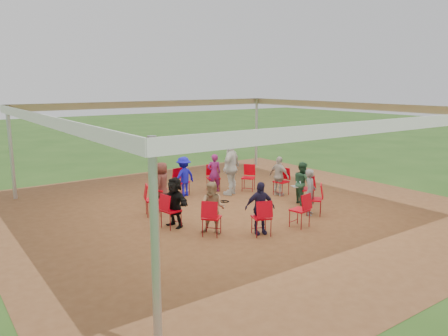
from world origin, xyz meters
TOP-DOWN VIEW (x-y plane):
  - ground at (0.00, 0.00)m, footprint 80.00×80.00m
  - dirt_patch at (0.00, 0.00)m, footprint 13.00×13.00m
  - tent at (0.00, 0.00)m, footprint 10.33×10.33m
  - chair_0 at (2.20, -0.78)m, footprint 0.56×0.54m
  - chair_1 at (2.29, 0.42)m, footprint 0.51×0.49m
  - chair_2 at (1.77, 1.51)m, footprint 0.61×0.61m
  - chair_3 at (0.78, 2.20)m, footprint 0.54×0.56m
  - chair_4 at (-0.42, 2.29)m, footprint 0.49×0.51m
  - chair_5 at (-1.51, 1.77)m, footprint 0.61×0.61m
  - chair_6 at (-2.20, 0.78)m, footprint 0.56×0.54m
  - chair_7 at (-2.29, -0.42)m, footprint 0.51×0.49m
  - chair_8 at (-1.77, -1.51)m, footprint 0.61×0.61m
  - chair_9 at (-0.78, -2.20)m, footprint 0.54×0.56m
  - chair_10 at (0.42, -2.29)m, footprint 0.49×0.51m
  - chair_11 at (1.51, -1.77)m, footprint 0.61×0.61m
  - person_seated_0 at (2.08, -0.74)m, footprint 0.56×0.72m
  - person_seated_1 at (2.18, 0.40)m, footprint 0.52×0.82m
  - person_seated_2 at (0.74, 2.08)m, footprint 0.55×0.45m
  - person_seated_3 at (-0.40, 2.18)m, footprint 0.90×0.56m
  - person_seated_4 at (-1.43, 1.68)m, footprint 0.72×0.68m
  - person_seated_5 at (-2.18, -0.40)m, footprint 0.66×1.27m
  - person_seated_6 at (-1.68, -1.43)m, footprint 0.69×0.72m
  - person_seated_7 at (-0.74, -2.08)m, footprint 0.85×0.62m
  - person_seated_8 at (1.43, -1.68)m, footprint 0.56×0.55m
  - standing_person at (0.98, 1.43)m, footprint 1.20×0.99m
  - cable_coil at (0.26, 0.79)m, footprint 0.32×0.32m
  - laptop at (1.93, -0.69)m, footprint 0.32×0.36m

SIDE VIEW (x-z plane):
  - ground at x=0.00m, z-range 0.00..0.00m
  - dirt_patch at x=0.00m, z-range 0.01..0.01m
  - cable_coil at x=0.26m, z-range 0.01..0.03m
  - chair_0 at x=2.20m, z-range 0.00..0.90m
  - chair_1 at x=2.29m, z-range 0.00..0.90m
  - chair_2 at x=1.77m, z-range 0.00..0.90m
  - chair_3 at x=0.78m, z-range 0.00..0.90m
  - chair_4 at x=-0.42m, z-range 0.00..0.90m
  - chair_5 at x=-1.51m, z-range 0.00..0.90m
  - chair_6 at x=-2.20m, z-range 0.00..0.90m
  - chair_7 at x=-2.29m, z-range 0.00..0.90m
  - chair_8 at x=-1.77m, z-range 0.00..0.90m
  - chair_9 at x=-0.78m, z-range 0.00..0.90m
  - chair_10 at x=0.42m, z-range 0.00..0.90m
  - chair_11 at x=1.51m, z-range 0.00..0.90m
  - laptop at x=1.93m, z-range 0.51..0.72m
  - person_seated_0 at x=2.08m, z-range 0.01..1.31m
  - person_seated_1 at x=2.18m, z-range 0.01..1.31m
  - person_seated_2 at x=0.74m, z-range 0.01..1.31m
  - person_seated_3 at x=-0.40m, z-range 0.01..1.31m
  - person_seated_4 at x=-1.43m, z-range 0.01..1.31m
  - person_seated_5 at x=-2.18m, z-range 0.01..1.31m
  - person_seated_6 at x=-1.68m, z-range 0.01..1.31m
  - person_seated_7 at x=-0.74m, z-range 0.01..1.31m
  - person_seated_8 at x=1.43m, z-range 0.01..1.31m
  - standing_person at x=0.98m, z-range 0.01..1.83m
  - tent at x=0.00m, z-range 0.87..3.87m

